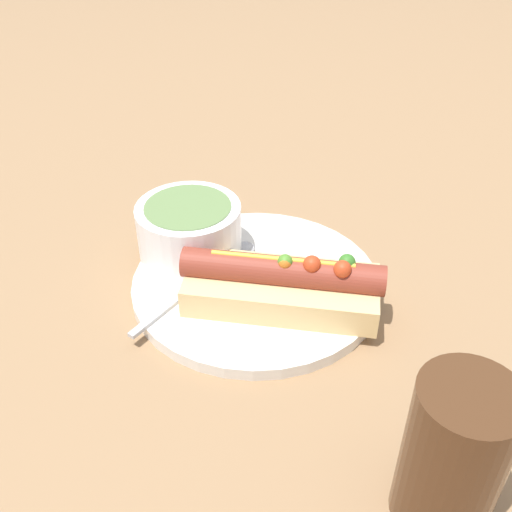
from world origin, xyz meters
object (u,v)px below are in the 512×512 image
(soup_bowl, at_px, (189,228))
(drinking_glass, at_px, (453,457))
(hot_dog, at_px, (283,284))
(spoon, at_px, (221,265))

(soup_bowl, relative_size, drinking_glass, 0.90)
(hot_dog, xyz_separation_m, spoon, (-0.04, 0.07, -0.02))
(hot_dog, height_order, drinking_glass, drinking_glass)
(spoon, distance_m, drinking_glass, 0.31)
(hot_dog, bearing_deg, soup_bowl, 149.31)
(hot_dog, relative_size, drinking_glass, 1.61)
(soup_bowl, distance_m, spoon, 0.05)
(soup_bowl, xyz_separation_m, drinking_glass, (0.08, -0.33, 0.02))
(hot_dog, height_order, spoon, hot_dog)
(spoon, relative_size, drinking_glass, 1.30)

